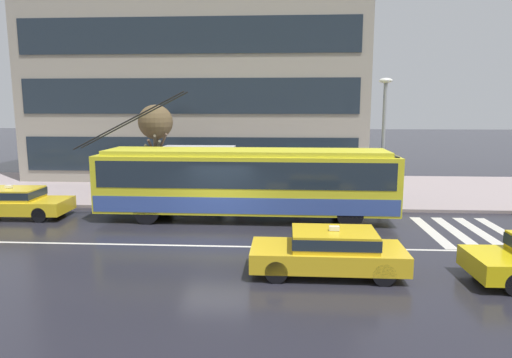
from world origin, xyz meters
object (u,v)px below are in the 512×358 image
pedestrian_at_shelter (300,170)px  bus_shelter (199,159)px  pedestrian_walking_past (241,165)px  street_tree_bare (156,124)px  pedestrian_approaching_curb (216,167)px  taxi_queued_behind_bus (13,201)px  street_lamp (384,130)px  trolleybus (246,181)px  taxi_oncoming_near (330,250)px

pedestrian_at_shelter → bus_shelter: bearing=168.3°
pedestrian_walking_past → street_tree_bare: street_tree_bare is taller
pedestrian_approaching_curb → street_tree_bare: street_tree_bare is taller
taxi_queued_behind_bus → pedestrian_at_shelter: size_ratio=2.32×
pedestrian_approaching_curb → street_tree_bare: 4.09m
pedestrian_walking_past → taxi_queued_behind_bus: bearing=-153.4°
bus_shelter → street_lamp: size_ratio=0.61×
trolleybus → taxi_oncoming_near: 6.83m
street_lamp → bus_shelter: bearing=170.9°
bus_shelter → pedestrian_at_shelter: size_ratio=1.79×
street_tree_bare → street_lamp: bearing=-12.4°
bus_shelter → pedestrian_approaching_curb: (0.85, -0.16, -0.36)m
pedestrian_walking_past → street_tree_bare: 4.93m
bus_shelter → street_tree_bare: size_ratio=0.76×
trolleybus → street_lamp: 6.76m
street_tree_bare → bus_shelter: bearing=-23.6°
pedestrian_at_shelter → street_lamp: 4.21m
pedestrian_walking_past → street_tree_bare: bearing=176.3°
street_lamp → pedestrian_at_shelter: bearing=174.5°
pedestrian_walking_past → street_tree_bare: size_ratio=0.43×
taxi_queued_behind_bus → pedestrian_walking_past: pedestrian_walking_past is taller
taxi_oncoming_near → pedestrian_at_shelter: pedestrian_at_shelter is taller
trolleybus → street_lamp: size_ratio=2.30×
trolleybus → pedestrian_at_shelter: (2.31, 2.59, 0.13)m
pedestrian_approaching_curb → street_lamp: (7.86, -1.23, 1.91)m
bus_shelter → street_lamp: street_lamp is taller
taxi_queued_behind_bus → pedestrian_walking_past: 10.53m
taxi_oncoming_near → bus_shelter: bus_shelter is taller
bus_shelter → taxi_oncoming_near: bearing=-60.5°
pedestrian_approaching_curb → pedestrian_walking_past: 1.49m
trolleybus → taxi_queued_behind_bus: bearing=-178.4°
taxi_oncoming_near → bus_shelter: 11.30m
trolleybus → pedestrian_approaching_curb: (-1.81, 3.46, 0.11)m
street_tree_bare → pedestrian_at_shelter: bearing=-15.8°
taxi_queued_behind_bus → pedestrian_at_shelter: pedestrian_at_shelter is taller
trolleybus → taxi_queued_behind_bus: (-10.04, -0.28, -0.92)m
taxi_queued_behind_bus → street_lamp: bearing=8.9°
taxi_queued_behind_bus → street_lamp: (16.09, 2.51, 2.94)m
pedestrian_at_shelter → street_tree_bare: bearing=164.2°
trolleybus → bus_shelter: (-2.66, 3.62, 0.47)m
taxi_queued_behind_bus → pedestrian_walking_past: (9.38, 4.69, 1.02)m
taxi_oncoming_near → taxi_queued_behind_bus: size_ratio=0.94×
pedestrian_at_shelter → street_tree_bare: street_tree_bare is taller
street_tree_bare → pedestrian_walking_past: bearing=-3.7°
trolleybus → pedestrian_walking_past: 4.46m
trolleybus → street_lamp: (6.05, 2.23, 2.02)m
taxi_oncoming_near → pedestrian_walking_past: size_ratio=2.18×
taxi_oncoming_near → taxi_queued_behind_bus: (-12.90, 5.86, 0.00)m
taxi_oncoming_near → taxi_queued_behind_bus: bearing=155.6°
trolleybus → pedestrian_approaching_curb: trolleybus is taller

